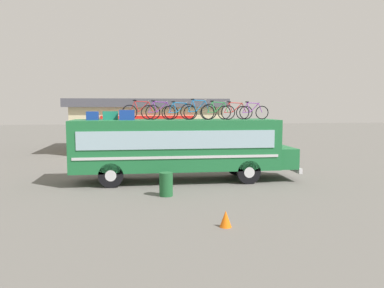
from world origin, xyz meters
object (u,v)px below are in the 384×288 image
object	(u,v)px
luggage_bag_1	(93,116)
rooftop_bicycle_7	(252,112)
rooftop_bicycle_1	(141,111)
rooftop_bicycle_4	(198,111)
luggage_bag_2	(111,116)
rooftop_bicycle_3	(179,112)
traffic_cone	(226,219)
luggage_bag_3	(127,115)
bus	(180,145)
trash_bin	(166,184)
rooftop_bicycle_6	(235,112)
rooftop_bicycle_5	(218,112)
rooftop_bicycle_2	(160,112)

from	to	relation	value
luggage_bag_1	rooftop_bicycle_7	xyz separation A→B (m)	(7.49, -0.24, 0.17)
luggage_bag_1	rooftop_bicycle_1	size ratio (longest dim) A/B	0.30
luggage_bag_1	rooftop_bicycle_7	size ratio (longest dim) A/B	0.34
rooftop_bicycle_4	luggage_bag_2	bearing A→B (deg)	173.01
luggage_bag_2	rooftop_bicycle_7	size ratio (longest dim) A/B	0.43
rooftop_bicycle_4	rooftop_bicycle_3	bearing A→B (deg)	170.00
rooftop_bicycle_4	traffic_cone	size ratio (longest dim) A/B	3.51
luggage_bag_2	rooftop_bicycle_1	world-z (taller)	rooftop_bicycle_1
luggage_bag_3	rooftop_bicycle_3	bearing A→B (deg)	2.80
bus	trash_bin	distance (m)	3.38
trash_bin	rooftop_bicycle_1	bearing A→B (deg)	106.54
bus	rooftop_bicycle_6	xyz separation A→B (m)	(2.67, 0.02, 1.57)
bus	rooftop_bicycle_4	size ratio (longest dim) A/B	6.14
luggage_bag_1	rooftop_bicycle_5	distance (m)	5.76
rooftop_bicycle_6	rooftop_bicycle_2	bearing A→B (deg)	178.77
luggage_bag_3	luggage_bag_1	bearing A→B (deg)	167.93
luggage_bag_1	luggage_bag_3	size ratio (longest dim) A/B	0.79
trash_bin	rooftop_bicycle_3	bearing A→B (deg)	74.19
luggage_bag_2	rooftop_bicycle_3	bearing A→B (deg)	-6.16
rooftop_bicycle_6	trash_bin	distance (m)	5.44
rooftop_bicycle_5	rooftop_bicycle_1	bearing A→B (deg)	171.37
rooftop_bicycle_3	trash_bin	xyz separation A→B (m)	(-0.84, -2.95, -2.81)
rooftop_bicycle_7	luggage_bag_1	bearing A→B (deg)	178.19
rooftop_bicycle_3	rooftop_bicycle_7	size ratio (longest dim) A/B	1.04
rooftop_bicycle_7	luggage_bag_2	bearing A→B (deg)	176.90
bus	traffic_cone	size ratio (longest dim) A/B	21.54
luggage_bag_1	rooftop_bicycle_4	distance (m)	4.88
bus	rooftop_bicycle_3	size ratio (longest dim) A/B	6.32
rooftop_bicycle_7	rooftop_bicycle_2	bearing A→B (deg)	177.53
luggage_bag_1	traffic_cone	distance (m)	9.13
bus	rooftop_bicycle_4	xyz separation A→B (m)	(0.86, -0.23, 1.61)
rooftop_bicycle_5	rooftop_bicycle_2	bearing A→B (deg)	168.71
luggage_bag_2	trash_bin	distance (m)	4.83
luggage_bag_1	rooftop_bicycle_3	world-z (taller)	rooftop_bicycle_3
luggage_bag_2	rooftop_bicycle_2	xyz separation A→B (m)	(2.27, -0.17, 0.18)
rooftop_bicycle_2	rooftop_bicycle_4	size ratio (longest dim) A/B	1.01
rooftop_bicycle_4	traffic_cone	world-z (taller)	rooftop_bicycle_4
rooftop_bicycle_6	traffic_cone	distance (m)	8.09
rooftop_bicycle_3	luggage_bag_3	bearing A→B (deg)	-177.20
trash_bin	rooftop_bicycle_5	bearing A→B (deg)	45.11
rooftop_bicycle_3	rooftop_bicycle_4	xyz separation A→B (m)	(0.88, -0.16, 0.04)
bus	trash_bin	xyz separation A→B (m)	(-0.86, -3.03, -1.24)
luggage_bag_2	rooftop_bicycle_6	distance (m)	5.88
rooftop_bicycle_7	rooftop_bicycle_3	bearing A→B (deg)	179.69
luggage_bag_2	luggage_bag_1	bearing A→B (deg)	-171.13
rooftop_bicycle_1	trash_bin	size ratio (longest dim) A/B	1.89
rooftop_bicycle_1	rooftop_bicycle_2	bearing A→B (deg)	-0.16
rooftop_bicycle_1	rooftop_bicycle_7	size ratio (longest dim) A/B	1.10
luggage_bag_2	rooftop_bicycle_2	bearing A→B (deg)	-4.32
bus	luggage_bag_3	size ratio (longest dim) A/B	15.45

